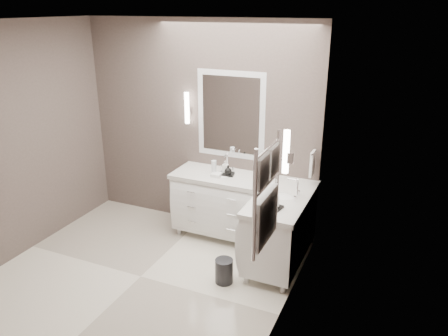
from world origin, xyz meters
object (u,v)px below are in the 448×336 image
at_px(vanity_back, 222,201).
at_px(vanity_right, 281,225).
at_px(towel_ladder, 266,200).
at_px(waste_bin, 224,271).

bearing_deg(vanity_back, vanity_right, -20.38).
xyz_separation_m(towel_ladder, waste_bin, (-0.66, 0.68, -1.26)).
height_order(vanity_back, vanity_right, same).
height_order(towel_ladder, waste_bin, towel_ladder).
bearing_deg(waste_bin, vanity_right, 54.77).
relative_size(vanity_back, vanity_right, 1.00).
distance_m(vanity_back, vanity_right, 0.93).
bearing_deg(waste_bin, towel_ladder, -45.95).
bearing_deg(towel_ladder, vanity_back, 124.10).
distance_m(vanity_back, towel_ladder, 2.16).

